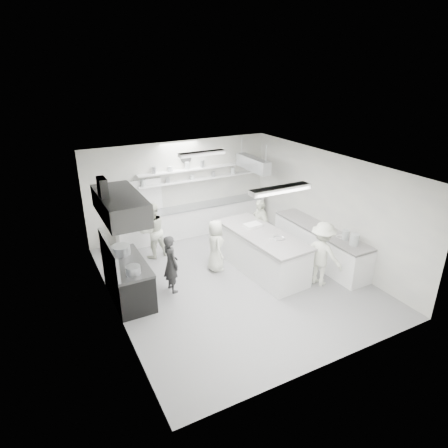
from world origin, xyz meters
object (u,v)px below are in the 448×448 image
cook_stove (171,264)px  right_counter (320,245)px  back_counter (194,220)px  cook_back (153,231)px  prep_island (262,252)px  stove (128,281)px

cook_stove → right_counter: bearing=-101.8°
back_counter → cook_back: cook_back is taller
prep_island → stove: bearing=171.0°
stove → cook_back: (1.20, 1.79, 0.36)m
stove → back_counter: 4.03m
back_counter → prep_island: size_ratio=1.79×
cook_back → back_counter: bearing=-159.9°
stove → prep_island: size_ratio=0.64×
right_counter → cook_stove: bearing=174.0°
stove → cook_stove: 1.07m
back_counter → cook_back: bearing=-149.4°
back_counter → prep_island: bearing=-78.9°
cook_stove → stove: bearing=75.8°
cook_stove → cook_back: 1.95m
right_counter → back_counter: bearing=124.7°
right_counter → cook_stove: cook_stove is taller
back_counter → right_counter: bearing=-55.3°
prep_island → right_counter: bearing=-13.7°
stove → cook_stove: size_ratio=1.23×
stove → prep_island: prep_island is taller
cook_back → cook_stove: bearing=74.1°
prep_island → cook_stove: bearing=172.5°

